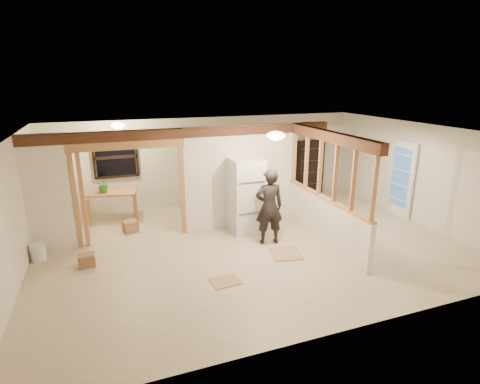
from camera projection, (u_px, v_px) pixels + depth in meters
name	position (u px, v px, depth m)	size (l,w,h in m)	color
floor	(251.00, 244.00, 8.34)	(9.00, 6.50, 0.01)	beige
ceiling	(252.00, 132.00, 7.61)	(9.00, 6.50, 0.01)	white
wall_back	(210.00, 161.00, 10.89)	(9.00, 0.01, 2.50)	silver
wall_front	(341.00, 255.00, 5.05)	(9.00, 0.01, 2.50)	silver
wall_left	(11.00, 216.00, 6.49)	(0.01, 6.50, 2.50)	silver
wall_right	(416.00, 173.00, 9.46)	(0.01, 6.50, 2.50)	silver
partition_left_stub	(48.00, 194.00, 7.71)	(0.90, 0.12, 2.50)	silver
partition_center	(241.00, 177.00, 9.12)	(2.80, 0.12, 2.50)	silver
doorway_frame	(131.00, 193.00, 8.30)	(2.46, 0.14, 2.20)	#B77E4D
header_beam_back	(191.00, 133.00, 8.39)	(7.00, 0.18, 0.22)	#4F2D1B
header_beam_right	(330.00, 137.00, 7.81)	(0.18, 3.30, 0.22)	#4F2D1B
pony_wall	(324.00, 220.00, 8.36)	(0.12, 3.20, 1.00)	silver
stud_partition	(328.00, 170.00, 8.02)	(0.14, 3.20, 1.32)	#B77E4D
window_back	(116.00, 157.00, 9.87)	(1.12, 0.10, 1.10)	black
french_door	(401.00, 179.00, 9.87)	(0.12, 0.86, 2.00)	white
ceiling_dome_main	(276.00, 135.00, 7.27)	(0.36, 0.36, 0.16)	#FFEABF
ceiling_dome_util	(118.00, 125.00, 8.86)	(0.32, 0.32, 0.14)	#FFEABF
hanging_bulb	(144.00, 141.00, 8.48)	(0.07, 0.07, 0.07)	#FFD88C
refrigerator	(246.00, 196.00, 8.84)	(0.73, 0.71, 1.78)	silver
woman	(269.00, 207.00, 8.19)	(0.62, 0.41, 1.70)	#2C2829
work_table	(112.00, 206.00, 9.64)	(1.25, 0.62, 0.79)	#B77E4D
potted_plant	(104.00, 185.00, 9.37)	(0.35, 0.30, 0.39)	#2E5E24
shop_vac	(54.00, 231.00, 8.32)	(0.45, 0.45, 0.58)	#9B0F09
bookshelf	(310.00, 167.00, 11.89)	(0.85, 0.28, 1.69)	black
bucket	(38.00, 252.00, 7.55)	(0.28, 0.28, 0.36)	white
box_util_a	(130.00, 226.00, 9.00)	(0.31, 0.27, 0.27)	#946747
box_util_b	(73.00, 229.00, 8.79)	(0.31, 0.31, 0.29)	#946747
box_front	(87.00, 260.00, 7.33)	(0.31, 0.25, 0.25)	#946747
floor_panel_near	(286.00, 254.00, 7.86)	(0.61, 0.61, 0.02)	tan
floor_panel_far	(226.00, 281.00, 6.80)	(0.52, 0.42, 0.02)	tan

